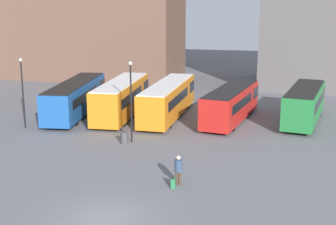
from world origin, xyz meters
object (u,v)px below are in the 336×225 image
bus_1 (122,97)px  suitcase (173,183)px  trash_bin (124,138)px  lamp_post_0 (131,96)px  bus_2 (168,98)px  bus_0 (76,97)px  traveler (178,167)px  bus_4 (305,103)px  lamp_post_1 (23,87)px  bus_3 (231,103)px

bus_1 → suitcase: bearing=-154.9°
bus_1 → trash_bin: bus_1 is taller
bus_1 → lamp_post_0: 8.39m
bus_1 → suitcase: bus_1 is taller
bus_2 → bus_0: bearing=98.0°
traveler → trash_bin: traveler is taller
bus_0 → suitcase: 19.44m
bus_4 → lamp_post_1: bearing=117.2°
bus_1 → bus_2: bearing=-83.5°
bus_2 → traveler: bearing=-164.1°
bus_4 → traveler: bearing=164.6°
traveler → lamp_post_1: 17.62m
bus_2 → suitcase: (4.09, -15.94, -1.40)m
traveler → lamp_post_0: (-5.10, 7.25, 2.47)m
bus_4 → trash_bin: bus_4 is taller
bus_3 → lamp_post_1: (-16.26, -6.25, 1.79)m
bus_3 → lamp_post_0: lamp_post_0 is taller
bus_4 → lamp_post_0: bearing=135.1°
bus_2 → trash_bin: bearing=172.2°
bus_1 → trash_bin: size_ratio=13.02×
bus_1 → suitcase: 17.37m
suitcase → trash_bin: (-5.35, 7.26, 0.15)m
bus_0 → suitcase: (12.51, -14.82, -1.38)m
bus_2 → bus_4: (11.80, 0.85, -0.03)m
bus_4 → suitcase: bus_4 is taller
traveler → lamp_post_0: bearing=27.2°
bus_0 → lamp_post_1: 5.93m
suitcase → lamp_post_1: bearing=49.0°
bus_2 → lamp_post_1: (-10.63, -6.36, 1.69)m
bus_0 → traveler: bus_0 is taller
trash_bin → bus_4: bearing=36.1°
bus_0 → bus_4: size_ratio=1.23×
lamp_post_0 → bus_4: bearing=35.7°
trash_bin → suitcase: bearing=-53.6°
bus_0 → lamp_post_0: 10.55m
bus_1 → lamp_post_1: lamp_post_1 is taller
bus_0 → bus_2: (8.41, 1.12, 0.02)m
suitcase → lamp_post_1: lamp_post_1 is taller
bus_1 → traveler: bus_1 is taller
bus_0 → bus_3: (14.05, 1.02, -0.08)m
bus_0 → trash_bin: 10.48m
suitcase → lamp_post_1: 17.83m
traveler → lamp_post_1: bearing=50.6°
bus_0 → lamp_post_1: (-2.21, -5.23, 1.72)m
trash_bin → traveler: bearing=-50.8°
bus_4 → trash_bin: (-13.06, -9.52, -1.22)m
bus_1 → bus_2: 4.21m
bus_2 → bus_3: size_ratio=1.13×
bus_2 → trash_bin: size_ratio=13.98×
bus_4 → trash_bin: size_ratio=11.61×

